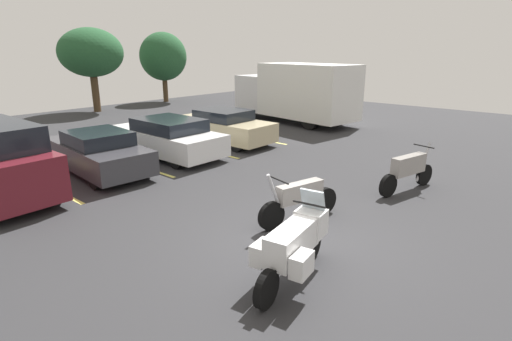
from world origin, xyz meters
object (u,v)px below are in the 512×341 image
(motorcycle_second, at_px, (408,170))
(car_charcoal, at_px, (98,152))
(car_champagne, at_px, (223,126))
(box_truck, at_px, (296,92))
(motorcycle_third, at_px, (299,199))
(motorcycle_touring, at_px, (295,243))
(car_white, at_px, (167,137))

(motorcycle_second, bearing_deg, car_charcoal, 120.36)
(motorcycle_second, relative_size, car_champagne, 0.49)
(car_charcoal, bearing_deg, box_truck, 2.89)
(car_champagne, height_order, box_truck, box_truck)
(motorcycle_second, xyz_separation_m, car_champagne, (0.85, 8.14, 0.08))
(motorcycle_third, distance_m, box_truck, 13.06)
(motorcycle_touring, bearing_deg, box_truck, 35.29)
(car_champagne, bearing_deg, car_charcoal, -179.43)
(motorcycle_third, bearing_deg, car_champagne, 57.33)
(car_charcoal, bearing_deg, motorcycle_third, -81.40)
(motorcycle_third, xyz_separation_m, box_truck, (10.57, 7.59, 1.05))
(car_charcoal, bearing_deg, motorcycle_touring, -96.35)
(motorcycle_third, xyz_separation_m, car_charcoal, (-1.06, 7.00, 0.10))
(motorcycle_second, xyz_separation_m, car_white, (-2.00, 8.14, 0.09))
(motorcycle_touring, distance_m, box_truck, 15.41)
(motorcycle_third, height_order, car_charcoal, car_charcoal)
(car_white, bearing_deg, car_charcoal, -178.86)
(car_white, height_order, car_champagne, car_white)
(motorcycle_touring, distance_m, car_champagne, 10.59)
(motorcycle_touring, height_order, motorcycle_second, motorcycle_touring)
(car_champagne, relative_size, box_truck, 0.62)
(motorcycle_touring, xyz_separation_m, car_champagne, (6.51, 8.35, 0.01))
(motorcycle_second, distance_m, motorcycle_third, 3.84)
(motorcycle_touring, relative_size, car_white, 0.48)
(motorcycle_second, height_order, car_charcoal, car_charcoal)
(car_white, xyz_separation_m, car_champagne, (2.85, 0.00, -0.01))
(motorcycle_third, height_order, box_truck, box_truck)
(car_charcoal, relative_size, box_truck, 0.61)
(motorcycle_second, distance_m, car_charcoal, 9.37)
(car_charcoal, height_order, car_white, car_white)
(box_truck, bearing_deg, motorcycle_second, -128.46)
(motorcycle_third, distance_m, car_charcoal, 7.08)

